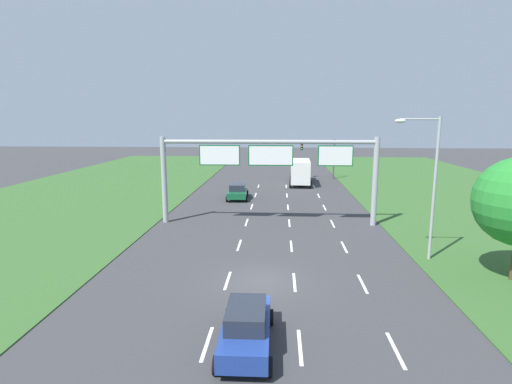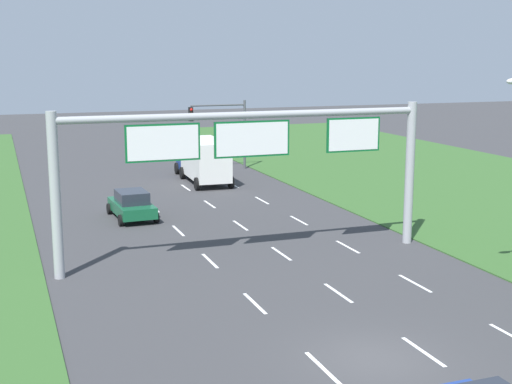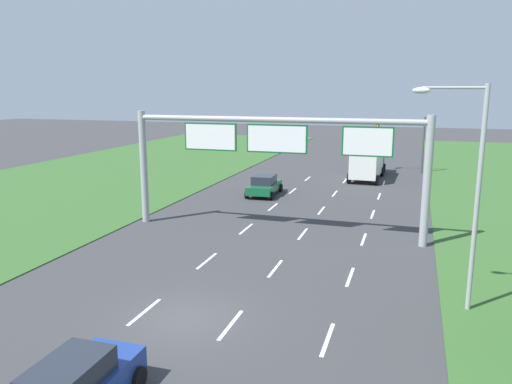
{
  "view_description": "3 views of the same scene",
  "coord_description": "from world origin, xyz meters",
  "px_view_note": "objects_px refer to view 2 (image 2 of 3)",
  "views": [
    {
      "loc": [
        0.93,
        -19.65,
        8.35
      ],
      "look_at": [
        -0.85,
        9.94,
        2.93
      ],
      "focal_mm": 28.0,
      "sensor_mm": 36.0,
      "label": 1
    },
    {
      "loc": [
        -10.44,
        -18.06,
        9.23
      ],
      "look_at": [
        0.99,
        13.4,
        2.76
      ],
      "focal_mm": 50.0,
      "sensor_mm": 36.0,
      "label": 2
    },
    {
      "loc": [
        7.64,
        -15.5,
        8.32
      ],
      "look_at": [
        -0.18,
        9.05,
        2.96
      ],
      "focal_mm": 35.0,
      "sensor_mm": 36.0,
      "label": 3
    }
  ],
  "objects_px": {
    "sign_gantry": "(250,152)",
    "traffic_light_mast": "(222,122)",
    "car_lead_silver": "(132,205)",
    "box_truck": "(203,158)"
  },
  "relations": [
    {
      "from": "car_lead_silver",
      "to": "box_truck",
      "type": "bearing_deg",
      "value": 52.82
    },
    {
      "from": "box_truck",
      "to": "sign_gantry",
      "type": "bearing_deg",
      "value": -97.75
    },
    {
      "from": "car_lead_silver",
      "to": "traffic_light_mast",
      "type": "xyz_separation_m",
      "value": [
        10.07,
        14.98,
        3.06
      ]
    },
    {
      "from": "traffic_light_mast",
      "to": "box_truck",
      "type": "bearing_deg",
      "value": -122.48
    },
    {
      "from": "box_truck",
      "to": "sign_gantry",
      "type": "distance_m",
      "value": 20.9
    },
    {
      "from": "car_lead_silver",
      "to": "box_truck",
      "type": "relative_size",
      "value": 0.53
    },
    {
      "from": "sign_gantry",
      "to": "box_truck",
      "type": "bearing_deg",
      "value": 80.23
    },
    {
      "from": "car_lead_silver",
      "to": "sign_gantry",
      "type": "height_order",
      "value": "sign_gantry"
    },
    {
      "from": "sign_gantry",
      "to": "traffic_light_mast",
      "type": "bearing_deg",
      "value": 75.51
    },
    {
      "from": "sign_gantry",
      "to": "traffic_light_mast",
      "type": "height_order",
      "value": "sign_gantry"
    }
  ]
}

